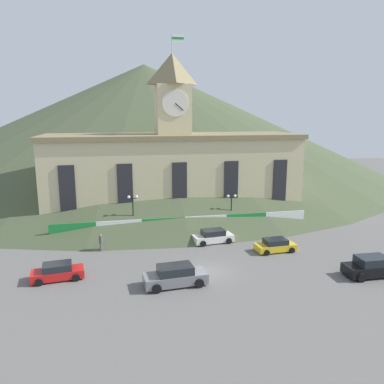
{
  "coord_description": "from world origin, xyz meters",
  "views": [
    {
      "loc": [
        -8.0,
        -31.37,
        14.06
      ],
      "look_at": [
        0.0,
        6.98,
        6.05
      ],
      "focal_mm": 35.0,
      "sensor_mm": 36.0,
      "label": 1
    }
  ],
  "objects_px": {
    "street_lamp_far_left": "(133,206)",
    "street_lamp_left": "(231,204)",
    "car_yellow_coupe": "(275,245)",
    "car_white_taxi": "(213,237)",
    "pedestrian": "(101,242)",
    "car_gray_pickup": "(175,276)",
    "car_black_suv": "(372,267)",
    "car_red_sedan": "(58,272)"
  },
  "relations": [
    {
      "from": "car_gray_pickup",
      "to": "car_white_taxi",
      "type": "height_order",
      "value": "car_gray_pickup"
    },
    {
      "from": "street_lamp_left",
      "to": "car_gray_pickup",
      "type": "distance_m",
      "value": 17.57
    },
    {
      "from": "car_white_taxi",
      "to": "car_red_sedan",
      "type": "height_order",
      "value": "car_white_taxi"
    },
    {
      "from": "car_red_sedan",
      "to": "car_black_suv",
      "type": "bearing_deg",
      "value": 163.05
    },
    {
      "from": "pedestrian",
      "to": "car_black_suv",
      "type": "bearing_deg",
      "value": -14.59
    },
    {
      "from": "street_lamp_far_left",
      "to": "pedestrian",
      "type": "relative_size",
      "value": 2.64
    },
    {
      "from": "street_lamp_far_left",
      "to": "car_red_sedan",
      "type": "relative_size",
      "value": 1.06
    },
    {
      "from": "car_red_sedan",
      "to": "pedestrian",
      "type": "height_order",
      "value": "pedestrian"
    },
    {
      "from": "street_lamp_left",
      "to": "car_white_taxi",
      "type": "relative_size",
      "value": 0.94
    },
    {
      "from": "car_gray_pickup",
      "to": "car_black_suv",
      "type": "distance_m",
      "value": 17.55
    },
    {
      "from": "street_lamp_far_left",
      "to": "car_black_suv",
      "type": "relative_size",
      "value": 0.98
    },
    {
      "from": "car_black_suv",
      "to": "car_white_taxi",
      "type": "bearing_deg",
      "value": 136.41
    },
    {
      "from": "car_gray_pickup",
      "to": "car_white_taxi",
      "type": "relative_size",
      "value": 1.16
    },
    {
      "from": "car_yellow_coupe",
      "to": "car_white_taxi",
      "type": "height_order",
      "value": "car_white_taxi"
    },
    {
      "from": "car_black_suv",
      "to": "car_red_sedan",
      "type": "xyz_separation_m",
      "value": [
        -27.36,
        4.97,
        -0.16
      ]
    },
    {
      "from": "street_lamp_far_left",
      "to": "street_lamp_left",
      "type": "relative_size",
      "value": 1.1
    },
    {
      "from": "car_yellow_coupe",
      "to": "car_white_taxi",
      "type": "distance_m",
      "value": 6.99
    },
    {
      "from": "street_lamp_far_left",
      "to": "car_gray_pickup",
      "type": "bearing_deg",
      "value": -79.53
    },
    {
      "from": "pedestrian",
      "to": "car_white_taxi",
      "type": "bearing_deg",
      "value": 11.58
    },
    {
      "from": "car_red_sedan",
      "to": "pedestrian",
      "type": "distance_m",
      "value": 7.35
    },
    {
      "from": "car_yellow_coupe",
      "to": "pedestrian",
      "type": "height_order",
      "value": "pedestrian"
    },
    {
      "from": "street_lamp_left",
      "to": "car_black_suv",
      "type": "relative_size",
      "value": 0.89
    },
    {
      "from": "car_black_suv",
      "to": "car_red_sedan",
      "type": "height_order",
      "value": "car_black_suv"
    },
    {
      "from": "car_gray_pickup",
      "to": "pedestrian",
      "type": "relative_size",
      "value": 2.97
    },
    {
      "from": "street_lamp_far_left",
      "to": "car_black_suv",
      "type": "xyz_separation_m",
      "value": [
        20.16,
        -16.27,
        -2.7
      ]
    },
    {
      "from": "car_red_sedan",
      "to": "pedestrian",
      "type": "bearing_deg",
      "value": -125.13
    },
    {
      "from": "car_white_taxi",
      "to": "pedestrian",
      "type": "xyz_separation_m",
      "value": [
        -12.31,
        -0.13,
        0.3
      ]
    },
    {
      "from": "pedestrian",
      "to": "car_gray_pickup",
      "type": "bearing_deg",
      "value": -45.66
    },
    {
      "from": "street_lamp_left",
      "to": "car_yellow_coupe",
      "type": "bearing_deg",
      "value": -76.34
    },
    {
      "from": "street_lamp_left",
      "to": "car_gray_pickup",
      "type": "height_order",
      "value": "street_lamp_left"
    },
    {
      "from": "street_lamp_far_left",
      "to": "car_black_suv",
      "type": "bearing_deg",
      "value": -38.91
    },
    {
      "from": "street_lamp_far_left",
      "to": "pedestrian",
      "type": "height_order",
      "value": "street_lamp_far_left"
    },
    {
      "from": "car_black_suv",
      "to": "car_white_taxi",
      "type": "xyz_separation_m",
      "value": [
        -11.55,
        11.55,
        -0.14
      ]
    },
    {
      "from": "car_black_suv",
      "to": "pedestrian",
      "type": "xyz_separation_m",
      "value": [
        -23.86,
        11.42,
        0.17
      ]
    },
    {
      "from": "street_lamp_left",
      "to": "pedestrian",
      "type": "distance_m",
      "value": 16.79
    },
    {
      "from": "car_yellow_coupe",
      "to": "pedestrian",
      "type": "distance_m",
      "value": 18.45
    },
    {
      "from": "street_lamp_left",
      "to": "car_gray_pickup",
      "type": "xyz_separation_m",
      "value": [
        -9.53,
        -14.56,
        -2.44
      ]
    },
    {
      "from": "car_gray_pickup",
      "to": "pedestrian",
      "type": "distance_m",
      "value": 11.62
    },
    {
      "from": "street_lamp_left",
      "to": "car_white_taxi",
      "type": "distance_m",
      "value": 6.47
    },
    {
      "from": "street_lamp_far_left",
      "to": "car_white_taxi",
      "type": "height_order",
      "value": "street_lamp_far_left"
    },
    {
      "from": "car_yellow_coupe",
      "to": "car_gray_pickup",
      "type": "relative_size",
      "value": 0.79
    },
    {
      "from": "street_lamp_far_left",
      "to": "car_white_taxi",
      "type": "bearing_deg",
      "value": -28.77
    }
  ]
}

